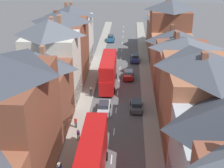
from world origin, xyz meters
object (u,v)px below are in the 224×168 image
at_px(pedestrian_mid_right, 78,134).
at_px(double_decker_bus_mid_street, 108,71).
at_px(car_parked_left_b, 129,74).
at_px(pedestrian_far_left, 76,122).
at_px(pedestrian_far_right, 91,92).
at_px(car_parked_left_a, 111,38).
at_px(double_decker_bus_lead, 92,157).
at_px(pedestrian_mid_left, 60,168).
at_px(car_near_blue, 136,105).
at_px(car_mid_black, 104,107).
at_px(car_parked_right_a, 135,58).

bearing_deg(pedestrian_mid_right, double_decker_bus_mid_street, 81.52).
relative_size(car_parked_left_b, pedestrian_far_left, 2.48).
bearing_deg(pedestrian_far_right, car_parked_left_a, 87.82).
relative_size(double_decker_bus_lead, pedestrian_far_left, 6.71).
height_order(pedestrian_mid_left, pedestrian_mid_right, same).
height_order(car_near_blue, car_mid_black, car_mid_black).
bearing_deg(car_parked_right_a, car_mid_black, -102.01).
height_order(double_decker_bus_mid_street, pedestrian_mid_right, double_decker_bus_mid_street).
bearing_deg(pedestrian_mid_right, pedestrian_far_left, 105.68).
bearing_deg(pedestrian_far_left, car_parked_right_a, 73.27).
relative_size(double_decker_bus_lead, car_parked_left_a, 2.60).
relative_size(double_decker_bus_lead, double_decker_bus_mid_street, 1.00).
relative_size(car_parked_left_a, pedestrian_mid_left, 2.58).
height_order(car_parked_left_b, pedestrian_far_right, pedestrian_far_right).
height_order(double_decker_bus_lead, double_decker_bus_mid_street, same).
bearing_deg(double_decker_bus_mid_street, car_parked_right_a, 69.66).
distance_m(car_near_blue, car_parked_right_a, 22.08).
bearing_deg(pedestrian_mid_left, car_parked_right_a, 77.23).
bearing_deg(pedestrian_far_right, double_decker_bus_mid_street, 62.41).
distance_m(double_decker_bus_mid_street, car_parked_left_a, 28.59).
height_order(car_mid_black, pedestrian_far_right, pedestrian_far_right).
bearing_deg(car_parked_right_a, car_near_blue, -90.00).
xyz_separation_m(double_decker_bus_mid_street, pedestrian_far_left, (-3.48, -14.69, -1.78)).
distance_m(car_parked_left_a, car_parked_right_a, 16.47).
relative_size(car_parked_left_a, car_mid_black, 0.97).
distance_m(double_decker_bus_lead, pedestrian_mid_right, 7.65).
relative_size(double_decker_bus_lead, pedestrian_mid_right, 6.71).
relative_size(pedestrian_mid_left, pedestrian_far_left, 1.00).
bearing_deg(car_near_blue, pedestrian_mid_left, -118.80).
bearing_deg(car_parked_left_a, car_near_blue, -80.57).
distance_m(car_near_blue, pedestrian_far_right, 8.45).
height_order(car_parked_right_a, car_mid_black, car_parked_right_a).
relative_size(pedestrian_mid_right, pedestrian_far_left, 1.00).
xyz_separation_m(car_near_blue, car_parked_right_a, (0.00, 22.08, 0.05)).
xyz_separation_m(car_parked_left_a, pedestrian_mid_left, (-2.32, -52.83, 0.19)).
height_order(car_parked_left_a, pedestrian_mid_right, pedestrian_mid_right).
relative_size(car_parked_left_a, car_parked_left_b, 1.04).
xyz_separation_m(double_decker_bus_lead, car_parked_left_b, (3.61, 28.05, -1.97)).
xyz_separation_m(double_decker_bus_lead, car_mid_black, (0.01, 14.87, -1.98)).
bearing_deg(pedestrian_far_right, double_decker_bus_lead, -82.62).
bearing_deg(car_parked_left_a, pedestrian_mid_left, -92.51).
relative_size(car_mid_black, pedestrian_far_left, 2.65).
distance_m(pedestrian_mid_left, pedestrian_far_right, 19.47).
bearing_deg(double_decker_bus_lead, pedestrian_mid_left, 174.95).
xyz_separation_m(car_parked_right_a, pedestrian_mid_left, (-8.52, -37.58, 0.19)).
xyz_separation_m(pedestrian_mid_left, pedestrian_far_left, (0.12, 9.65, 0.00)).
xyz_separation_m(double_decker_bus_mid_street, pedestrian_mid_right, (-2.64, -17.70, -1.78)).
bearing_deg(pedestrian_mid_right, car_parked_right_a, 76.29).
distance_m(car_parked_left_b, pedestrian_far_left, 19.42).
bearing_deg(pedestrian_mid_left, car_near_blue, 61.20).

